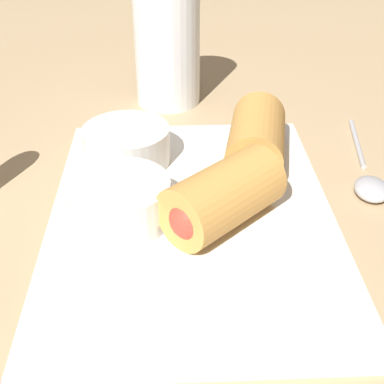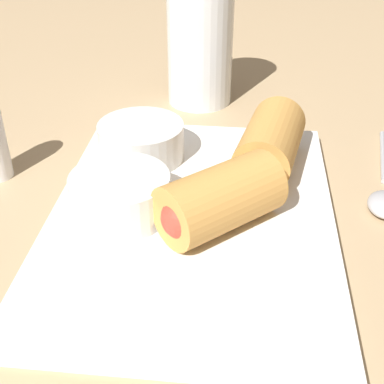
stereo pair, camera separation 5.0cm
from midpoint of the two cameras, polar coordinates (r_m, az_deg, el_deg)
The scene contains 7 objects.
table_surface at distance 40.94cm, azimuth 6.22°, elevation -7.92°, with size 180.00×140.00×2.00cm.
serving_plate at distance 42.22cm, azimuth 3.39°, elevation -3.18°, with size 30.18×22.06×1.50cm.
roll_front_left at distance 38.98cm, azimuth 6.71°, elevation -1.13°, with size 9.75×10.02×4.88cm.
roll_front_right at distance 46.74cm, azimuth 11.31°, elevation 4.78°, with size 10.28×6.60×4.88cm.
dipping_bowl_near at distance 40.82cm, azimuth -4.20°, elevation -0.30°, with size 7.73×7.73×3.29cm.
dipping_bowl_far at distance 48.20cm, azimuth -2.50°, elevation 5.50°, with size 7.73×7.73×3.29cm.
drinking_glass at distance 61.58cm, azimuth 3.28°, elevation 15.58°, with size 7.32×7.32×13.85cm.
Camera 2 is at (-30.59, -1.28, 28.10)cm, focal length 50.00 mm.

